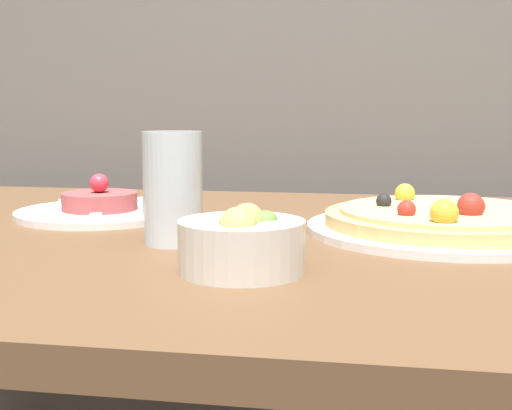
{
  "coord_description": "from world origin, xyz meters",
  "views": [
    {
      "loc": [
        0.21,
        -0.44,
        0.94
      ],
      "look_at": [
        0.06,
        0.42,
        0.82
      ],
      "focal_mm": 50.0,
      "sensor_mm": 36.0,
      "label": 1
    }
  ],
  "objects": [
    {
      "name": "tartare_plate",
      "position": [
        -0.19,
        0.54,
        0.79
      ],
      "size": [
        0.24,
        0.24,
        0.06
      ],
      "color": "white",
      "rests_on": "dining_table"
    },
    {
      "name": "pizza_plate",
      "position": [
        0.3,
        0.49,
        0.79
      ],
      "size": [
        0.36,
        0.36,
        0.06
      ],
      "color": "white",
      "rests_on": "dining_table"
    },
    {
      "name": "small_bowl",
      "position": [
        0.08,
        0.23,
        0.81
      ],
      "size": [
        0.13,
        0.13,
        0.07
      ],
      "color": "silver",
      "rests_on": "dining_table"
    },
    {
      "name": "dining_table",
      "position": [
        0.0,
        0.43,
        0.68
      ],
      "size": [
        1.31,
        0.86,
        0.78
      ],
      "color": "brown",
      "rests_on": "ground_plane"
    },
    {
      "name": "drinking_glass",
      "position": [
        -0.03,
        0.36,
        0.84
      ],
      "size": [
        0.07,
        0.07,
        0.13
      ],
      "color": "silver",
      "rests_on": "dining_table"
    }
  ]
}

